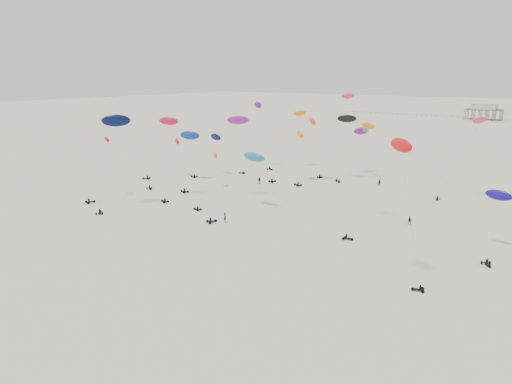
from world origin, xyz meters
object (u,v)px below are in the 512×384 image
Objects in this scene: rig_0 at (496,212)px; rig_9 at (232,133)px; rig_4 at (471,136)px; pavilion_main at (484,113)px; spectator_0 at (225,222)px.

rig_0 is 0.58× the size of rig_9.
rig_0 is at bearing -93.93° from rig_9.
rig_9 is (-43.28, -31.16, 0.65)m from rig_4.
rig_0 is 0.64× the size of rig_4.
pavilion_main is 9.12× the size of spectator_0.
pavilion_main is at bearing -42.98° from spectator_0.
rig_9 is at bearing -10.90° from spectator_0.
rig_0 is 37.47m from rig_4.
rig_4 is at bearing -102.91° from rig_0.
spectator_0 is (9.82, -15.32, -14.89)m from rig_9.
rig_0 is (47.61, -250.03, 2.33)m from pavilion_main.
pavilion_main is 218.46m from rig_4.
pavilion_main reaches higher than spectator_0.
rig_9 is 9.31× the size of spectator_0.
rig_9 reaches higher than rig_4.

